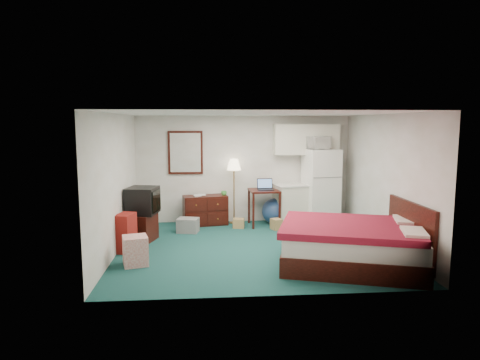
{
  "coord_description": "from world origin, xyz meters",
  "views": [
    {
      "loc": [
        -0.9,
        -7.74,
        2.33
      ],
      "look_at": [
        -0.23,
        0.4,
        1.24
      ],
      "focal_mm": 32.0,
      "sensor_mm": 36.0,
      "label": 1
    }
  ],
  "objects": [
    {
      "name": "tv_stand",
      "position": [
        -2.21,
        0.69,
        0.27
      ],
      "size": [
        0.69,
        0.72,
        0.54
      ],
      "primitive_type": null,
      "rotation": [
        0.0,
        0.0,
        -0.3
      ],
      "color": "black",
      "rests_on": "floor"
    },
    {
      "name": "suitcase",
      "position": [
        -2.35,
        -0.02,
        0.35
      ],
      "size": [
        0.37,
        0.48,
        0.7
      ],
      "primitive_type": null,
      "rotation": [
        0.0,
        0.0,
        -0.26
      ],
      "color": "maroon",
      "rests_on": "floor"
    },
    {
      "name": "crt_tv",
      "position": [
        -2.15,
        0.72,
        0.81
      ],
      "size": [
        0.68,
        0.71,
        0.53
      ],
      "primitive_type": null,
      "rotation": [
        0.0,
        0.0,
        -0.19
      ],
      "color": "black",
      "rests_on": "tv_stand"
    },
    {
      "name": "floor_lamp",
      "position": [
        -0.24,
        2.05,
        0.75
      ],
      "size": [
        0.4,
        0.4,
        1.51
      ],
      "primitive_type": null,
      "rotation": [
        0.0,
        0.0,
        -0.25
      ],
      "color": "#B47C31",
      "rests_on": "floor"
    },
    {
      "name": "cardboard_box_b",
      "position": [
        0.65,
        1.36,
        0.12
      ],
      "size": [
        0.27,
        0.29,
        0.24
      ],
      "primitive_type": null,
      "rotation": [
        0.0,
        0.0,
        0.34
      ],
      "color": "olive",
      "rests_on": "floor"
    },
    {
      "name": "ceiling",
      "position": [
        0.0,
        0.0,
        2.5
      ],
      "size": [
        5.0,
        4.5,
        0.01
      ],
      "primitive_type": "cube",
      "color": "beige",
      "rests_on": "walls"
    },
    {
      "name": "cardboard_box_a",
      "position": [
        -0.16,
        1.57,
        0.1
      ],
      "size": [
        0.28,
        0.25,
        0.21
      ],
      "primitive_type": null,
      "rotation": [
        0.0,
        0.0,
        -0.16
      ],
      "color": "olive",
      "rests_on": "floor"
    },
    {
      "name": "microwave",
      "position": [
        1.68,
        1.88,
        1.92
      ],
      "size": [
        0.54,
        0.31,
        0.36
      ],
      "primitive_type": "imported",
      "rotation": [
        0.0,
        0.0,
        -0.02
      ],
      "color": "white",
      "rests_on": "fridge"
    },
    {
      "name": "file_bin",
      "position": [
        -1.28,
        1.28,
        0.15
      ],
      "size": [
        0.5,
        0.42,
        0.3
      ],
      "primitive_type": null,
      "rotation": [
        0.0,
        0.0,
        -0.23
      ],
      "color": "gray",
      "rests_on": "floor"
    },
    {
      "name": "bed",
      "position": [
        1.48,
        -1.14,
        0.35
      ],
      "size": [
        2.57,
        2.25,
        0.69
      ],
      "primitive_type": null,
      "rotation": [
        0.0,
        0.0,
        -0.3
      ],
      "color": "maroon",
      "rests_on": "floor"
    },
    {
      "name": "mirror",
      "position": [
        -1.35,
        2.22,
        1.65
      ],
      "size": [
        0.8,
        0.06,
        1.0
      ],
      "primitive_type": null,
      "color": "white",
      "rests_on": "walls"
    },
    {
      "name": "dresser",
      "position": [
        -0.91,
        1.95,
        0.34
      ],
      "size": [
        1.06,
        0.62,
        0.68
      ],
      "primitive_type": null,
      "rotation": [
        0.0,
        0.0,
        0.18
      ],
      "color": "black",
      "rests_on": "floor"
    },
    {
      "name": "laptop",
      "position": [
        0.46,
        1.71,
        0.95
      ],
      "size": [
        0.36,
        0.3,
        0.24
      ],
      "primitive_type": null,
      "rotation": [
        0.0,
        0.0,
        0.03
      ],
      "color": "black",
      "rests_on": "desk"
    },
    {
      "name": "exercise_ball",
      "position": [
        0.7,
        1.92,
        0.3
      ],
      "size": [
        0.75,
        0.75,
        0.59
      ],
      "primitive_type": "sphere",
      "rotation": [
        0.0,
        0.0,
        0.32
      ],
      "color": "navy",
      "rests_on": "floor"
    },
    {
      "name": "mug",
      "position": [
        -0.47,
        1.95,
        0.74
      ],
      "size": [
        0.15,
        0.14,
        0.13
      ],
      "primitive_type": "imported",
      "rotation": [
        0.0,
        0.0,
        0.33
      ],
      "color": "green",
      "rests_on": "dresser"
    },
    {
      "name": "book_a",
      "position": [
        -1.17,
        1.89,
        0.79
      ],
      "size": [
        0.17,
        0.06,
        0.23
      ],
      "primitive_type": "imported",
      "rotation": [
        0.0,
        0.0,
        0.25
      ],
      "color": "olive",
      "rests_on": "dresser"
    },
    {
      "name": "fridge",
      "position": [
        1.77,
        1.88,
        0.87
      ],
      "size": [
        0.82,
        0.82,
        1.74
      ],
      "primitive_type": null,
      "rotation": [
        0.0,
        0.0,
        0.15
      ],
      "color": "white",
      "rests_on": "floor"
    },
    {
      "name": "walls",
      "position": [
        0.0,
        0.0,
        1.25
      ],
      "size": [
        5.01,
        4.51,
        2.5
      ],
      "color": "beige",
      "rests_on": "floor"
    },
    {
      "name": "floor",
      "position": [
        0.0,
        0.0,
        0.0
      ],
      "size": [
        5.0,
        4.5,
        0.01
      ],
      "primitive_type": "cube",
      "color": "#143536",
      "rests_on": "ground"
    },
    {
      "name": "desk",
      "position": [
        0.43,
        1.76,
        0.41
      ],
      "size": [
        0.69,
        0.69,
        0.83
      ],
      "primitive_type": null,
      "rotation": [
        0.0,
        0.0,
        0.06
      ],
      "color": "black",
      "rests_on": "floor"
    },
    {
      "name": "book_b",
      "position": [
        -1.06,
        1.99,
        0.79
      ],
      "size": [
        0.17,
        0.04,
        0.23
      ],
      "primitive_type": "imported",
      "rotation": [
        0.0,
        0.0,
        0.1
      ],
      "color": "olive",
      "rests_on": "dresser"
    },
    {
      "name": "headboard",
      "position": [
        2.46,
        -1.14,
        0.55
      ],
      "size": [
        0.06,
        1.56,
        1.0
      ],
      "primitive_type": null,
      "color": "black",
      "rests_on": "walls"
    },
    {
      "name": "upper_cabinets",
      "position": [
        1.45,
        2.08,
        1.95
      ],
      "size": [
        1.5,
        0.35,
        0.7
      ],
      "primitive_type": null,
      "color": "silver",
      "rests_on": "walls"
    },
    {
      "name": "retail_box",
      "position": [
        -2.06,
        -0.8,
        0.24
      ],
      "size": [
        0.47,
        0.47,
        0.48
      ],
      "primitive_type": null,
      "rotation": [
        0.0,
        0.0,
        0.26
      ],
      "color": "white",
      "rests_on": "floor"
    },
    {
      "name": "kitchen_counter",
      "position": [
        1.13,
        1.91,
        0.45
      ],
      "size": [
        0.93,
        0.77,
        0.9
      ],
      "primitive_type": null,
      "rotation": [
        0.0,
        0.0,
        0.2
      ],
      "color": "silver",
      "rests_on": "floor"
    }
  ]
}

